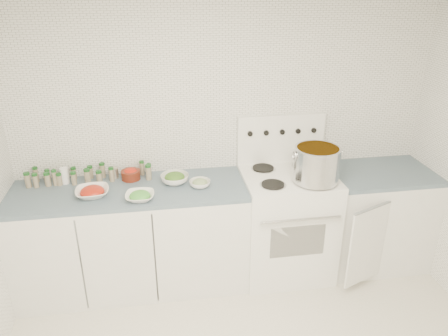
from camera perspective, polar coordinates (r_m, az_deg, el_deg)
room_walls at (r=2.22m, az=6.41°, el=0.17°), size 3.54×3.04×2.52m
counter_left at (r=3.74m, az=-11.79°, el=-8.90°), size 1.85×0.62×0.90m
stove at (r=3.85m, az=8.05°, el=-6.77°), size 0.76×0.70×1.36m
counter_right at (r=4.17m, az=18.97°, el=-6.10°), size 0.89×0.78×0.90m
stock_pot at (r=3.49m, az=12.00°, el=0.66°), size 0.38×0.36×0.28m
bowl_tomato at (r=3.47m, az=-16.82°, el=-3.00°), size 0.27×0.27×0.08m
bowl_snowpea at (r=3.33m, az=-10.93°, el=-3.62°), size 0.23×0.23×0.07m
bowl_broccoli at (r=3.54m, az=-6.45°, el=-1.33°), size 0.26×0.26×0.09m
bowl_zucchini at (r=3.47m, az=-3.16°, el=-1.99°), size 0.20×0.20×0.07m
bowl_pepper at (r=3.66m, az=-12.09°, el=-0.76°), size 0.15×0.15×0.10m
salt_canister at (r=3.73m, az=-20.10°, el=-0.95°), size 0.08×0.08×0.13m
tin_can at (r=3.72m, az=-14.12°, el=-0.62°), size 0.08×0.08×0.09m
spice_cluster at (r=3.72m, az=-18.21°, el=-0.89°), size 0.99×0.15×0.13m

